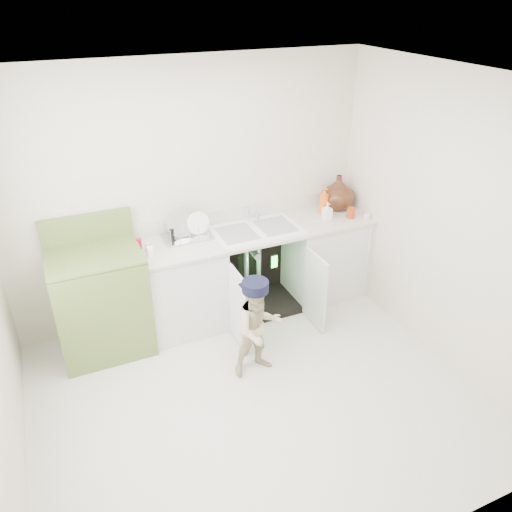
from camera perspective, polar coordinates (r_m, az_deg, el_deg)
The scene contains 5 objects.
ground at distance 4.29m, azimuth -0.17°, elevation -15.87°, with size 3.50×3.50×0.00m, color #B9B2A2.
room_shell at distance 3.53m, azimuth -0.20°, elevation -1.28°, with size 6.00×5.50×1.26m.
counter_run at distance 5.08m, azimuth 0.45°, elevation -1.12°, with size 2.44×1.02×1.27m.
avocado_stove at distance 4.71m, azimuth -17.27°, elevation -4.87°, with size 0.80×0.65×1.23m.
repair_worker at distance 4.25m, azimuth 0.30°, elevation -8.12°, with size 0.67×0.74×0.91m.
Camera 1 is at (-1.22, -2.79, 3.02)m, focal length 35.00 mm.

